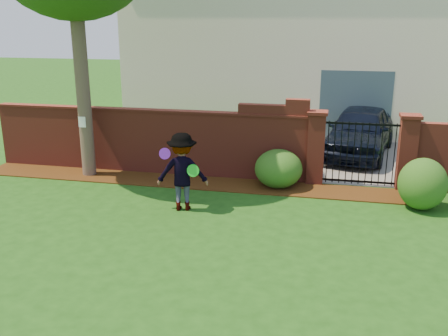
% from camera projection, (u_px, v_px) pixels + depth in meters
% --- Properties ---
extents(ground, '(80.00, 80.00, 0.01)m').
position_uv_depth(ground, '(180.00, 238.00, 9.73)').
color(ground, '#1A4812').
rests_on(ground, ground).
extents(mulch_bed, '(11.10, 1.08, 0.03)m').
position_uv_depth(mulch_bed, '(183.00, 182.00, 13.04)').
color(mulch_bed, '#361D09').
rests_on(mulch_bed, ground).
extents(brick_wall, '(8.70, 0.31, 2.16)m').
position_uv_depth(brick_wall, '(151.00, 140.00, 13.61)').
color(brick_wall, maroon).
rests_on(brick_wall, ground).
extents(pillar_left, '(0.50, 0.50, 1.88)m').
position_uv_depth(pillar_left, '(316.00, 147.00, 12.71)').
color(pillar_left, maroon).
rests_on(pillar_left, ground).
extents(pillar_right, '(0.50, 0.50, 1.88)m').
position_uv_depth(pillar_right, '(407.00, 152.00, 12.26)').
color(pillar_right, maroon).
rests_on(pillar_right, ground).
extents(iron_gate, '(1.78, 0.03, 1.60)m').
position_uv_depth(iron_gate, '(360.00, 153.00, 12.51)').
color(iron_gate, black).
rests_on(iron_gate, ground).
extents(driveway, '(3.20, 8.00, 0.01)m').
position_uv_depth(driveway, '(353.00, 147.00, 16.50)').
color(driveway, slate).
rests_on(driveway, ground).
extents(house, '(12.40, 6.40, 6.30)m').
position_uv_depth(house, '(291.00, 42.00, 19.84)').
color(house, '#EFE1C8').
rests_on(house, ground).
extents(car, '(2.56, 4.64, 1.49)m').
position_uv_depth(car, '(358.00, 133.00, 15.24)').
color(car, black).
rests_on(car, ground).
extents(paper_notice, '(0.20, 0.01, 0.28)m').
position_uv_depth(paper_notice, '(82.00, 122.00, 13.03)').
color(paper_notice, white).
rests_on(paper_notice, tree).
extents(shrub_left, '(1.19, 1.19, 0.97)m').
position_uv_depth(shrub_left, '(279.00, 169.00, 12.52)').
color(shrub_left, '#1B5118').
rests_on(shrub_left, ground).
extents(shrub_middle, '(1.06, 1.06, 1.17)m').
position_uv_depth(shrub_middle, '(423.00, 184.00, 11.07)').
color(shrub_middle, '#1B5118').
rests_on(shrub_middle, ground).
extents(man, '(1.23, 0.85, 1.74)m').
position_uv_depth(man, '(182.00, 172.00, 10.94)').
color(man, gray).
rests_on(man, ground).
extents(frisbee_purple, '(0.26, 0.11, 0.25)m').
position_uv_depth(frisbee_purple, '(165.00, 154.00, 10.71)').
color(frisbee_purple, '#631BAC').
rests_on(frisbee_purple, man).
extents(frisbee_green, '(0.28, 0.08, 0.27)m').
position_uv_depth(frisbee_green, '(193.00, 171.00, 10.68)').
color(frisbee_green, green).
rests_on(frisbee_green, man).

